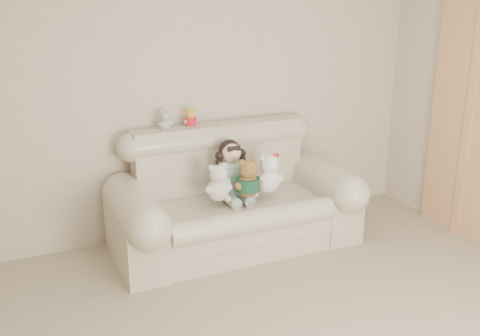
# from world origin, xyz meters

# --- Properties ---
(wall_back) EXTENTS (4.50, 0.00, 4.50)m
(wall_back) POSITION_xyz_m (0.00, 2.50, 1.30)
(wall_back) COLOR beige
(wall_back) RESTS_ON ground
(sofa) EXTENTS (2.10, 0.95, 1.03)m
(sofa) POSITION_xyz_m (0.23, 2.00, 0.52)
(sofa) COLOR beige
(sofa) RESTS_ON floor
(door_panel) EXTENTS (0.06, 0.90, 2.10)m
(door_panel) POSITION_xyz_m (2.22, 1.40, 1.05)
(door_panel) COLOR #A07444
(door_panel) RESTS_ON floor
(seated_child) EXTENTS (0.35, 0.42, 0.53)m
(seated_child) POSITION_xyz_m (0.22, 2.08, 0.68)
(seated_child) COLOR #306A55
(seated_child) RESTS_ON sofa
(brown_teddy) EXTENTS (0.30, 0.26, 0.40)m
(brown_teddy) POSITION_xyz_m (0.28, 1.85, 0.70)
(brown_teddy) COLOR brown
(brown_teddy) RESTS_ON sofa
(white_cat) EXTENTS (0.29, 0.23, 0.41)m
(white_cat) POSITION_xyz_m (0.49, 1.88, 0.71)
(white_cat) COLOR white
(white_cat) RESTS_ON sofa
(cream_teddy) EXTENTS (0.29, 0.25, 0.37)m
(cream_teddy) POSITION_xyz_m (0.02, 1.88, 0.69)
(cream_teddy) COLOR beige
(cream_teddy) RESTS_ON sofa
(yellow_mini_bear) EXTENTS (0.15, 0.13, 0.20)m
(yellow_mini_bear) POSITION_xyz_m (-0.02, 2.38, 1.11)
(yellow_mini_bear) COLOR gold
(yellow_mini_bear) RESTS_ON sofa
(grey_mini_plush) EXTENTS (0.16, 0.14, 0.21)m
(grey_mini_plush) POSITION_xyz_m (-0.26, 2.38, 1.11)
(grey_mini_plush) COLOR #B3B3BB
(grey_mini_plush) RESTS_ON sofa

